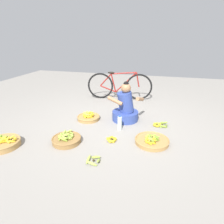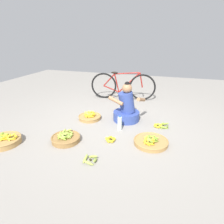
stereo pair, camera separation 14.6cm
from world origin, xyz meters
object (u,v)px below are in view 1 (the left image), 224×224
Objects in this scene: banana_basket_back_left at (66,139)px; loose_bananas_back_center at (93,160)px; loose_bananas_back_right at (112,139)px; banana_basket_mid_right at (3,143)px; banana_basket_near_bicycle at (152,140)px; banana_basket_near_vendor at (89,117)px; loose_bananas_front_left at (160,125)px; bicycle_leaning at (119,86)px; vendor_woman_front at (125,108)px; water_bottle at (120,123)px.

loose_bananas_back_center is (0.59, -0.37, -0.03)m from banana_basket_back_left.
loose_bananas_back_right is at bearing 17.93° from banana_basket_back_left.
banana_basket_mid_right is 2.31m from banana_basket_near_bicycle.
banana_basket_near_vendor reaches higher than loose_bananas_front_left.
bicycle_leaning is 3.12× the size of banana_basket_near_bicycle.
vendor_woman_front is 2.71× the size of loose_bananas_front_left.
water_bottle is at bearing 31.92° from banana_basket_mid_right.
banana_basket_near_vendor is 0.94m from banana_basket_back_left.
vendor_woman_front is at bearing -72.12° from bicycle_leaning.
vendor_woman_front is at bearing 84.35° from loose_bananas_back_center.
water_bottle is (0.71, -0.29, 0.08)m from banana_basket_near_vendor.
bicycle_leaning is at bearing 95.68° from loose_bananas_back_center.
loose_bananas_back_center is at bearing -84.32° from bicycle_leaning.
banana_basket_back_left is at bearing -162.07° from loose_bananas_back_right.
loose_bananas_back_center is 0.94× the size of loose_bananas_back_right.
banana_basket_near_bicycle is 1.19× the size of banana_basket_near_vendor.
water_bottle is at bearing 85.09° from loose_bananas_back_right.
banana_basket_near_vendor is at bearing 155.13° from banana_basket_near_bicycle.
loose_bananas_back_center is (1.48, -0.02, -0.03)m from banana_basket_mid_right.
banana_basket_near_bicycle is at bearing 13.95° from banana_basket_back_left.
vendor_woman_front is 1.72× the size of banana_basket_near_vendor.
banana_basket_near_vendor is at bearing 133.49° from loose_bananas_back_right.
loose_bananas_front_left reaches higher than loose_bananas_back_center.
loose_bananas_front_left is at bearing 34.79° from banana_basket_back_left.
bicycle_leaning is at bearing 78.36° from banana_basket_near_vendor.
banana_basket_near_bicycle is at bearing -64.21° from bicycle_leaning.
bicycle_leaning is (-0.42, 1.31, 0.11)m from vendor_woman_front.
banana_basket_mid_right is at bearing 179.36° from loose_bananas_back_center.
banana_basket_back_left is at bearing 147.74° from loose_bananas_back_center.
water_bottle is at bearing -153.88° from loose_bananas_front_left.
vendor_woman_front reaches higher than water_bottle.
bicycle_leaning reaches higher than banana_basket_mid_right.
bicycle_leaning is 3.70× the size of banana_basket_near_vendor.
banana_basket_near_vendor is 1.41m from loose_bananas_front_left.
banana_basket_near_bicycle is at bearing -24.87° from banana_basket_near_vendor.
banana_basket_back_left is 0.72m from loose_bananas_back_right.
vendor_woman_front reaches higher than banana_basket_near_bicycle.
banana_basket_mid_right is 1.11× the size of banana_basket_near_vendor.
loose_bananas_back_right is at bearing 20.22° from banana_basket_mid_right.
banana_basket_near_bicycle is at bearing 43.85° from loose_bananas_back_center.
banana_basket_near_bicycle reaches higher than loose_bananas_back_right.
banana_basket_near_bicycle reaches higher than loose_bananas_front_left.
vendor_woman_front is 1.55× the size of banana_basket_mid_right.
banana_basket_mid_right is 1.48m from loose_bananas_back_center.
banana_basket_near_bicycle is 0.67m from loose_bananas_front_left.
vendor_woman_front is 3.91× the size of loose_bananas_back_right.
loose_bananas_front_left is 1.05× the size of water_bottle.
banana_basket_near_bicycle is at bearing -52.92° from vendor_woman_front.
loose_bananas_back_right is at bearing -170.53° from banana_basket_near_bicycle.
bicycle_leaning is 1.54m from banana_basket_near_vendor.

